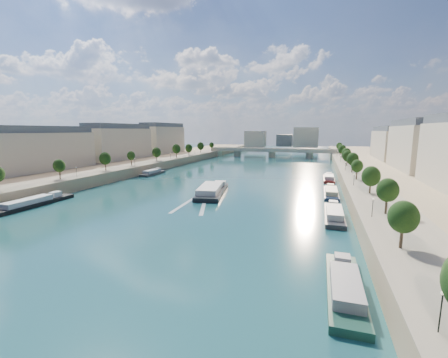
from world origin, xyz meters
The scene contains 16 objects.
ground centered at (0.00, 100.00, 0.00)m, with size 700.00×700.00×0.00m, color #0D3039.
quay_left centered at (-72.00, 100.00, 2.50)m, with size 44.00×520.00×5.00m, color #9E8460.
quay_right centered at (72.00, 100.00, 2.50)m, with size 44.00×520.00×5.00m, color #9E8460.
pave_left centered at (-57.00, 100.00, 5.05)m, with size 14.00×520.00×0.10m, color gray.
pave_right centered at (57.00, 100.00, 5.05)m, with size 14.00×520.00×0.10m, color gray.
trees_left centered at (-55.00, 102.00, 10.48)m, with size 4.80×268.80×8.26m.
trees_right centered at (55.00, 110.00, 10.48)m, with size 4.80×268.80×8.26m.
lamps_left centered at (-52.50, 90.00, 7.78)m, with size 0.36×200.36×4.28m.
lamps_right centered at (52.50, 105.00, 7.78)m, with size 0.36×200.36×4.28m.
buildings_left centered at (-85.00, 112.00, 16.45)m, with size 16.00×226.00×23.20m.
buildings_right centered at (85.00, 112.00, 16.45)m, with size 16.00×226.00×23.20m.
skyline centered at (3.19, 319.52, 14.66)m, with size 79.00×42.00×22.00m.
bridge centered at (0.00, 241.00, 5.08)m, with size 112.00×12.00×8.15m.
tour_barge centered at (2.43, 79.23, 1.21)m, with size 14.38×31.67×4.15m.
wake centered at (2.43, 62.70, 0.02)m, with size 12.47×26.02×0.04m.
moored_barges_right centered at (45.50, 56.11, 0.84)m, with size 5.00×157.58×3.60m.
Camera 1 is at (41.06, -25.58, 23.99)m, focal length 24.00 mm.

